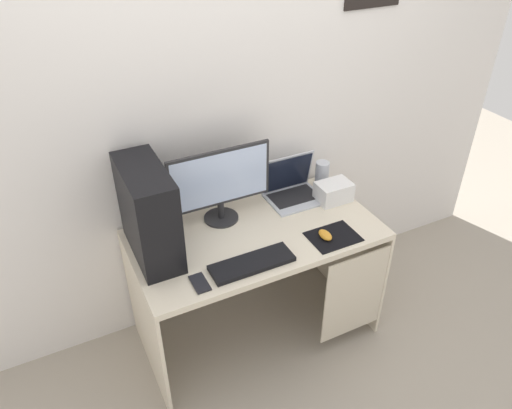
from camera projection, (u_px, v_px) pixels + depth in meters
ground_plane at (256, 329)px, 3.04m from camera, size 8.00×8.00×0.00m
wall_back at (224, 111)px, 2.59m from camera, size 4.00×0.05×2.60m
desk at (260, 256)px, 2.70m from camera, size 1.33×0.69×0.76m
pc_tower at (148, 213)px, 2.34m from camera, size 0.20×0.46×0.48m
monitor at (220, 183)px, 2.58m from camera, size 0.57×0.19×0.43m
laptop at (292, 189)px, 2.87m from camera, size 0.32×0.25×0.25m
speaker at (322, 175)px, 2.95m from camera, size 0.08×0.08×0.17m
projector at (334, 192)px, 2.84m from camera, size 0.20×0.14×0.11m
keyboard at (252, 263)px, 2.39m from camera, size 0.42×0.14×0.02m
mousepad at (333, 237)px, 2.58m from camera, size 0.26×0.20×0.00m
mouse_left at (325, 235)px, 2.56m from camera, size 0.06×0.10×0.03m
cell_phone at (200, 283)px, 2.28m from camera, size 0.07×0.13×0.01m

